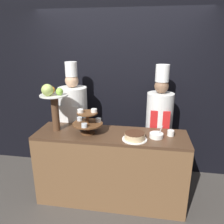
% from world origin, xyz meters
% --- Properties ---
extents(ground_plane, '(14.00, 14.00, 0.00)m').
position_xyz_m(ground_plane, '(0.00, 0.00, 0.00)').
color(ground_plane, '#47423D').
extents(wall_back, '(10.00, 0.06, 2.80)m').
position_xyz_m(wall_back, '(0.00, 1.15, 1.40)').
color(wall_back, black).
rests_on(wall_back, ground_plane).
extents(buffet_counter, '(1.89, 0.55, 0.96)m').
position_xyz_m(buffet_counter, '(0.00, 0.28, 0.48)').
color(buffet_counter, brown).
rests_on(buffet_counter, ground_plane).
extents(tiered_stand, '(0.37, 0.37, 0.31)m').
position_xyz_m(tiered_stand, '(-0.28, 0.25, 1.12)').
color(tiered_stand, brown).
rests_on(tiered_stand, buffet_counter).
extents(fruit_pedestal, '(0.35, 0.35, 0.61)m').
position_xyz_m(fruit_pedestal, '(-0.72, 0.26, 1.36)').
color(fruit_pedestal, brown).
rests_on(fruit_pedestal, buffet_counter).
extents(cake_round, '(0.29, 0.29, 0.08)m').
position_xyz_m(cake_round, '(0.30, 0.15, 1.00)').
color(cake_round, white).
rests_on(cake_round, buffet_counter).
extents(cup_white, '(0.08, 0.08, 0.07)m').
position_xyz_m(cup_white, '(0.73, 0.33, 0.99)').
color(cup_white, white).
rests_on(cup_white, buffet_counter).
extents(serving_bowl_near, '(0.16, 0.16, 0.16)m').
position_xyz_m(serving_bowl_near, '(0.55, 0.25, 0.98)').
color(serving_bowl_near, white).
rests_on(serving_bowl_near, buffet_counter).
extents(chef_left, '(0.41, 0.41, 1.78)m').
position_xyz_m(chef_left, '(-0.64, 0.76, 0.97)').
color(chef_left, '#28282D').
rests_on(chef_left, ground_plane).
extents(chef_center_left, '(0.36, 0.36, 1.76)m').
position_xyz_m(chef_center_left, '(0.61, 0.76, 0.97)').
color(chef_center_left, '#38332D').
rests_on(chef_center_left, ground_plane).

